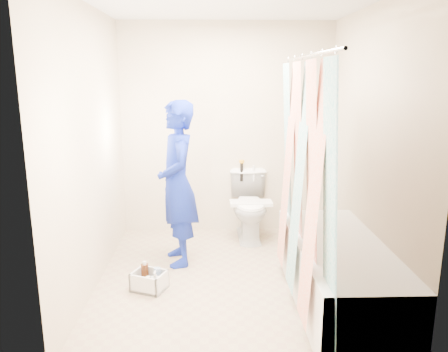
{
  "coord_description": "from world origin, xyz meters",
  "views": [
    {
      "loc": [
        -0.17,
        -3.69,
        1.81
      ],
      "look_at": [
        -0.06,
        0.27,
        0.9
      ],
      "focal_mm": 35.0,
      "sensor_mm": 36.0,
      "label": 1
    }
  ],
  "objects_px": {
    "toilet": "(250,205)",
    "plumber": "(177,184)",
    "bathtub": "(338,270)",
    "cleaning_caddy": "(150,282)"
  },
  "relations": [
    {
      "from": "toilet",
      "to": "plumber",
      "type": "height_order",
      "value": "plumber"
    },
    {
      "from": "bathtub",
      "to": "plumber",
      "type": "xyz_separation_m",
      "value": [
        -1.35,
        0.81,
        0.53
      ]
    },
    {
      "from": "plumber",
      "to": "cleaning_caddy",
      "type": "height_order",
      "value": "plumber"
    },
    {
      "from": "toilet",
      "to": "cleaning_caddy",
      "type": "bearing_deg",
      "value": -128.42
    },
    {
      "from": "bathtub",
      "to": "cleaning_caddy",
      "type": "xyz_separation_m",
      "value": [
        -1.56,
        0.21,
        -0.19
      ]
    },
    {
      "from": "toilet",
      "to": "plumber",
      "type": "xyz_separation_m",
      "value": [
        -0.76,
        -0.65,
        0.42
      ]
    },
    {
      "from": "toilet",
      "to": "cleaning_caddy",
      "type": "relative_size",
      "value": 2.24
    },
    {
      "from": "bathtub",
      "to": "plumber",
      "type": "relative_size",
      "value": 1.1
    },
    {
      "from": "bathtub",
      "to": "plumber",
      "type": "bearing_deg",
      "value": 149.18
    },
    {
      "from": "cleaning_caddy",
      "to": "bathtub",
      "type": "bearing_deg",
      "value": 15.4
    }
  ]
}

